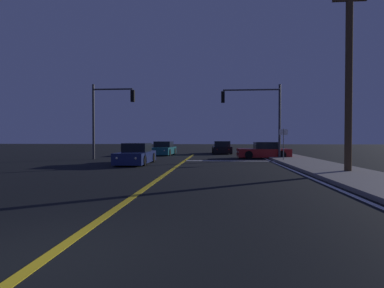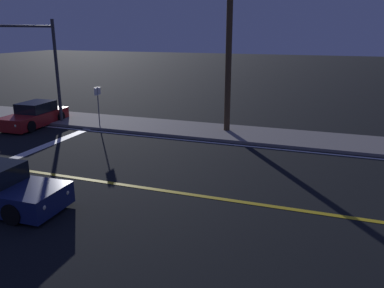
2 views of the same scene
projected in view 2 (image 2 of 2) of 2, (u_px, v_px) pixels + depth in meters
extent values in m
cube|color=gray|center=(240.00, 134.00, 20.36)|extent=(3.20, 35.23, 0.15)
cube|color=gold|center=(186.00, 194.00, 13.07)|extent=(0.20, 33.27, 0.01)
cube|color=white|center=(231.00, 144.00, 18.71)|extent=(0.16, 33.27, 0.01)
cube|color=white|center=(48.00, 145.00, 18.67)|extent=(6.49, 0.50, 0.01)
cylinder|color=black|center=(50.00, 192.00, 12.44)|extent=(0.24, 0.65, 0.64)
cylinder|color=black|center=(13.00, 214.00, 10.95)|extent=(0.24, 0.65, 0.64)
sphere|color=#FFF4CC|center=(66.00, 193.00, 11.89)|extent=(0.18, 0.18, 0.18)
sphere|color=#FFF4CC|center=(43.00, 207.00, 10.90)|extent=(0.18, 0.18, 0.18)
cube|color=maroon|center=(34.00, 118.00, 22.28)|extent=(4.31, 1.87, 0.68)
cube|color=black|center=(36.00, 107.00, 22.34)|extent=(2.01, 1.54, 0.60)
cylinder|color=black|center=(30.00, 127.00, 20.88)|extent=(0.65, 0.24, 0.64)
cylinder|color=black|center=(6.00, 124.00, 21.34)|extent=(0.65, 0.24, 0.64)
cylinder|color=black|center=(60.00, 117.00, 23.29)|extent=(0.65, 0.24, 0.64)
cylinder|color=black|center=(38.00, 115.00, 23.75)|extent=(0.65, 0.24, 0.64)
sphere|color=#FFF4CC|center=(16.00, 126.00, 20.22)|extent=(0.18, 0.18, 0.18)
sphere|color=#FFF4CC|center=(0.00, 124.00, 20.52)|extent=(0.18, 0.18, 0.18)
sphere|color=red|center=(64.00, 111.00, 24.00)|extent=(0.14, 0.14, 0.14)
sphere|color=red|center=(49.00, 110.00, 24.31)|extent=(0.14, 0.14, 0.14)
cylinder|color=#38383D|center=(57.00, 73.00, 22.23)|extent=(0.18, 0.18, 5.90)
cylinder|color=#38383D|center=(23.00, 26.00, 19.50)|extent=(4.46, 0.12, 0.12)
cylinder|color=#4C3823|center=(229.00, 43.00, 19.58)|extent=(0.32, 0.32, 9.38)
cylinder|color=slate|center=(99.00, 108.00, 21.56)|extent=(0.06, 0.06, 2.33)
cube|color=white|center=(97.00, 91.00, 21.31)|extent=(0.56, 0.04, 0.40)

